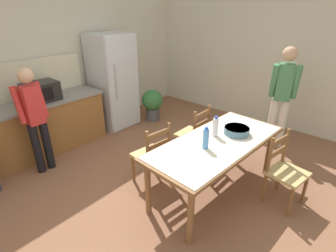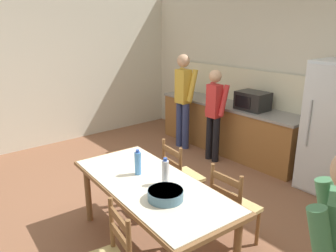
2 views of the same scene
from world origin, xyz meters
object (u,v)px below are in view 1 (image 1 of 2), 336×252
Objects in this scene: dining_table at (217,147)px; potted_plant at (152,103)px; person_by_table at (282,93)px; chair_side_far_left at (152,155)px; chair_side_far_right at (194,134)px; microwave at (41,92)px; chair_side_near_right at (285,171)px; refrigerator at (113,82)px; serving_bowl at (237,130)px; bottle_near_centre at (206,139)px; bottle_off_centre at (215,127)px; person_at_counter at (35,116)px.

dining_table is 2.98× the size of potted_plant.
chair_side_far_left is at bearing -42.59° from person_by_table.
person_by_table is (1.33, -0.81, 0.51)m from chair_side_far_right.
microwave reaches higher than chair_side_far_right.
dining_table is 0.87m from chair_side_near_right.
chair_side_far_left is 2.21m from potted_plant.
chair_side_far_left is at bearing 127.27° from chair_side_near_right.
potted_plant is at bearing -33.62° from refrigerator.
serving_bowl is at bearing 104.51° from chair_side_near_right.
bottle_near_centre is 0.35m from bottle_off_centre.
person_at_counter is 2.46m from potted_plant.
chair_side_far_right is 2.31m from person_at_counter.
person_at_counter is 0.91× the size of person_by_table.
serving_bowl is at bearing -67.31° from microwave.
bottle_near_centre reaches higher than chair_side_near_right.
dining_table is 6.20× the size of serving_bowl.
microwave is at bearing 167.67° from potted_plant.
bottle_off_centre is 0.30× the size of chair_side_far_right.
serving_bowl is (0.23, -0.18, -0.07)m from bottle_off_centre.
microwave is 2.87m from dining_table.
chair_side_far_right is at bearing 42.66° from bottle_near_centre.
serving_bowl is 0.21× the size of person_at_counter.
bottle_off_centre reaches higher than chair_side_near_right.
chair_side_near_right is at bearing 86.21° from chair_side_far_right.
dining_table is at bearing -3.74° from bottle_near_centre.
person_at_counter is at bearing -54.17° from chair_side_far_left.
person_by_table is at bearing -4.06° from dining_table.
bottle_off_centre is at bearing 118.41° from chair_side_near_right.
microwave reaches higher than bottle_off_centre.
chair_side_near_right is at bearing 2.35° from person_by_table.
bottle_off_centre is (0.34, 0.08, 0.00)m from bottle_near_centre.
chair_side_far_right is (1.32, -2.04, -0.59)m from microwave.
serving_bowl is at bearing -22.70° from person_by_table.
dining_table is 2.18× the size of chair_side_far_right.
person_by_table reaches higher than microwave.
refrigerator is at bearing 146.38° from potted_plant.
chair_side_far_left is 0.54× the size of person_by_table.
refrigerator is 5.64× the size of serving_bowl.
refrigerator is at bearing -74.21° from person_at_counter.
chair_side_far_right reaches higher than serving_bowl.
bottle_near_centre is at bearing -156.16° from person_at_counter.
bottle_off_centre is 0.30× the size of chair_side_near_right.
refrigerator is 1.84m from person_at_counter.
chair_side_near_right reaches higher than potted_plant.
refrigerator reaches higher than person_by_table.
refrigerator reaches higher than serving_bowl.
refrigerator is 0.91× the size of dining_table.
serving_bowl reaches higher than potted_plant.
person_at_counter is (-0.82, 1.46, 0.43)m from chair_side_far_left.
refrigerator is 1.98× the size of chair_side_near_right.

